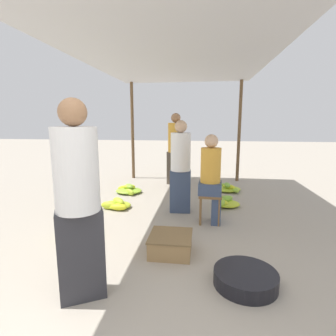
% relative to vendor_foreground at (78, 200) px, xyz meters
% --- Properties ---
extents(canopy_post_back_left, '(0.08, 0.08, 2.55)m').
position_rel_vendor_foreground_xyz_m(canopy_post_back_left, '(-0.85, 4.90, 0.38)').
color(canopy_post_back_left, brown).
rests_on(canopy_post_back_left, ground).
extents(canopy_post_back_right, '(0.08, 0.08, 2.55)m').
position_rel_vendor_foreground_xyz_m(canopy_post_back_right, '(1.94, 4.90, 0.38)').
color(canopy_post_back_right, brown).
rests_on(canopy_post_back_right, ground).
extents(canopy_tarp, '(3.19, 5.92, 0.04)m').
position_rel_vendor_foreground_xyz_m(canopy_tarp, '(0.55, 2.15, 1.67)').
color(canopy_tarp, '#B2B2B7').
rests_on(canopy_tarp, canopy_post_front_left).
extents(vendor_foreground, '(0.50, 0.50, 1.73)m').
position_rel_vendor_foreground_xyz_m(vendor_foreground, '(0.00, 0.00, 0.00)').
color(vendor_foreground, '#2D2D33').
rests_on(vendor_foreground, ground).
extents(stool, '(0.34, 0.34, 0.46)m').
position_rel_vendor_foreground_xyz_m(stool, '(1.15, 1.91, -0.53)').
color(stool, brown).
rests_on(stool, ground).
extents(vendor_seated, '(0.36, 0.36, 1.36)m').
position_rel_vendor_foreground_xyz_m(vendor_seated, '(1.17, 1.91, -0.18)').
color(vendor_seated, '#384766').
rests_on(vendor_seated, ground).
extents(basin_black, '(0.60, 0.60, 0.14)m').
position_rel_vendor_foreground_xyz_m(basin_black, '(1.46, 0.35, -0.83)').
color(basin_black, black).
rests_on(basin_black, ground).
extents(banana_pile_left_0, '(0.52, 0.41, 0.19)m').
position_rel_vendor_foreground_xyz_m(banana_pile_left_0, '(-0.47, 2.34, -0.83)').
color(banana_pile_left_0, '#AECA2D').
rests_on(banana_pile_left_0, ground).
extents(banana_pile_left_1, '(0.58, 0.51, 0.26)m').
position_rel_vendor_foreground_xyz_m(banana_pile_left_1, '(-0.60, 1.14, -0.83)').
color(banana_pile_left_1, '#ACC92D').
rests_on(banana_pile_left_1, ground).
extents(banana_pile_left_2, '(0.57, 0.55, 0.19)m').
position_rel_vendor_foreground_xyz_m(banana_pile_left_2, '(-0.55, 3.38, -0.83)').
color(banana_pile_left_2, yellow).
rests_on(banana_pile_left_2, ground).
extents(banana_pile_right_0, '(0.49, 0.52, 0.19)m').
position_rel_vendor_foreground_xyz_m(banana_pile_right_0, '(1.46, 2.72, -0.82)').
color(banana_pile_right_0, '#7EB736').
rests_on(banana_pile_right_0, ground).
extents(banana_pile_right_1, '(0.61, 0.63, 0.21)m').
position_rel_vendor_foreground_xyz_m(banana_pile_right_1, '(1.59, 3.85, -0.83)').
color(banana_pile_right_1, '#79B536').
rests_on(banana_pile_right_1, ground).
extents(crate_near, '(0.50, 0.50, 0.23)m').
position_rel_vendor_foreground_xyz_m(crate_near, '(0.68, 0.88, -0.78)').
color(crate_near, '#9E7A4C').
rests_on(crate_near, ground).
extents(shopper_walking_mid, '(0.49, 0.49, 1.74)m').
position_rel_vendor_foreground_xyz_m(shopper_walking_mid, '(0.38, 4.31, 0.00)').
color(shopper_walking_mid, '#4C4238').
rests_on(shopper_walking_mid, ground).
extents(shopper_walking_far, '(0.35, 0.34, 1.56)m').
position_rel_vendor_foreground_xyz_m(shopper_walking_far, '(0.66, 2.33, -0.09)').
color(shopper_walking_far, '#384766').
rests_on(shopper_walking_far, ground).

